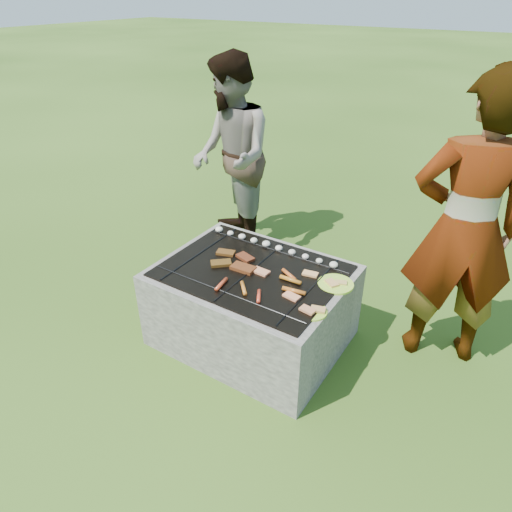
{
  "coord_description": "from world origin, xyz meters",
  "views": [
    {
      "loc": [
        1.47,
        -2.24,
        2.32
      ],
      "look_at": [
        0.0,
        0.05,
        0.7
      ],
      "focal_mm": 32.0,
      "sensor_mm": 36.0,
      "label": 1
    }
  ],
  "objects": [
    {
      "name": "sausages",
      "position": [
        0.21,
        -0.11,
        0.63
      ],
      "size": [
        0.54,
        0.46,
        0.03
      ],
      "color": "#D75223",
      "rests_on": "fire_pit"
    },
    {
      "name": "plate_near",
      "position": [
        0.56,
        -0.19,
        0.61
      ],
      "size": [
        0.2,
        0.2,
        0.03
      ],
      "color": "#FBFF3C",
      "rests_on": "fire_pit"
    },
    {
      "name": "fire_pit",
      "position": [
        0.0,
        0.0,
        0.28
      ],
      "size": [
        1.3,
        1.0,
        0.62
      ],
      "color": "#A8A095",
      "rests_on": "ground"
    },
    {
      "name": "mushrooms",
      "position": [
        -0.05,
        0.34,
        0.63
      ],
      "size": [
        1.06,
        0.06,
        0.04
      ],
      "color": "white",
      "rests_on": "fire_pit"
    },
    {
      "name": "cook",
      "position": [
        1.2,
        0.63,
        0.99
      ],
      "size": [
        0.85,
        0.72,
        1.98
      ],
      "primitive_type": "imported",
      "rotation": [
        0.0,
        0.0,
        3.55
      ],
      "color": "gray",
      "rests_on": "ground"
    },
    {
      "name": "lawn",
      "position": [
        0.0,
        0.0,
        0.0
      ],
      "size": [
        60.0,
        60.0,
        0.0
      ],
      "primitive_type": "plane",
      "color": "#284711",
      "rests_on": "ground"
    },
    {
      "name": "plate_far",
      "position": [
        0.56,
        0.16,
        0.61
      ],
      "size": [
        0.29,
        0.29,
        0.03
      ],
      "color": "#F8FF3C",
      "rests_on": "fire_pit"
    },
    {
      "name": "pork_slabs",
      "position": [
        -0.15,
        0.01,
        0.62
      ],
      "size": [
        0.39,
        0.3,
        0.02
      ],
      "color": "brown",
      "rests_on": "fire_pit"
    },
    {
      "name": "bread_on_grate",
      "position": [
        0.25,
        0.01,
        0.62
      ],
      "size": [
        0.44,
        0.38,
        0.02
      ],
      "color": "#E8A476",
      "rests_on": "fire_pit"
    },
    {
      "name": "bystander",
      "position": [
        -0.99,
        1.15,
        0.93
      ],
      "size": [
        1.13,
        1.13,
        1.85
      ],
      "primitive_type": "imported",
      "rotation": [
        0.0,
        0.0,
        -0.77
      ],
      "color": "#A89A8C",
      "rests_on": "ground"
    }
  ]
}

